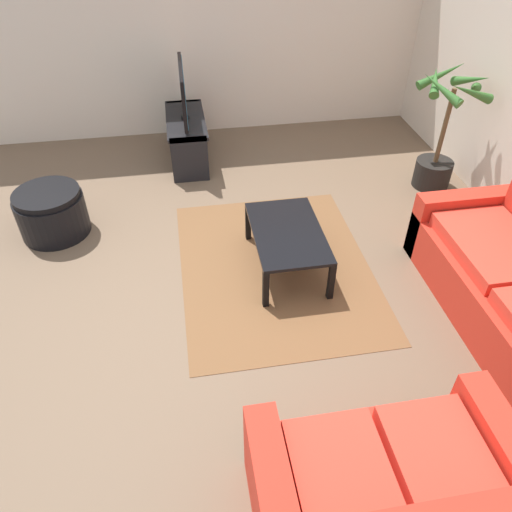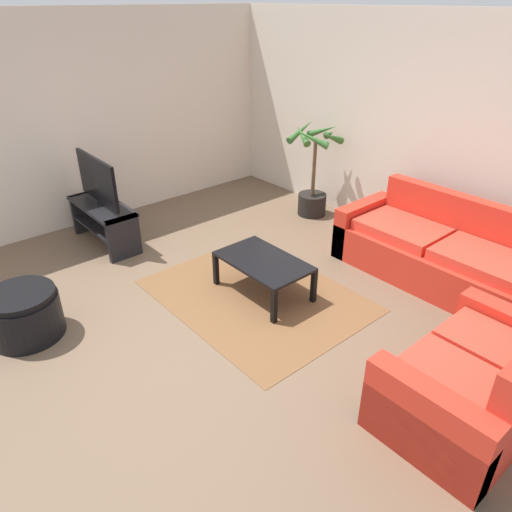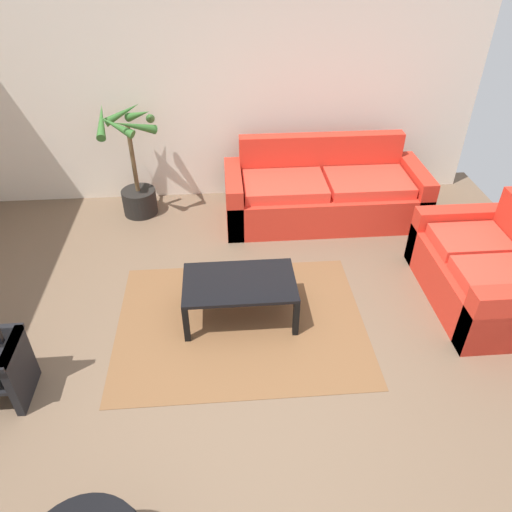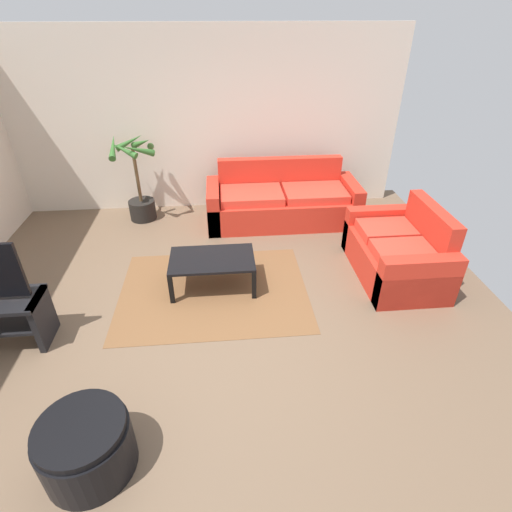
% 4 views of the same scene
% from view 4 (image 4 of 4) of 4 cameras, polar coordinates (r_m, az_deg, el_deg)
% --- Properties ---
extents(ground_plane, '(6.60, 6.60, 0.00)m').
position_cam_4_polar(ground_plane, '(4.35, -6.14, -9.22)').
color(ground_plane, brown).
extents(wall_back, '(6.00, 0.06, 2.70)m').
position_cam_4_polar(wall_back, '(6.45, -6.90, 18.43)').
color(wall_back, beige).
rests_on(wall_back, ground).
extents(couch_main, '(2.29, 0.90, 0.90)m').
position_cam_4_polar(couch_main, '(6.19, 3.77, 7.68)').
color(couch_main, red).
rests_on(couch_main, ground).
extents(couch_loveseat, '(0.90, 1.43, 0.90)m').
position_cam_4_polar(couch_loveseat, '(5.18, 19.72, 0.38)').
color(couch_loveseat, red).
rests_on(couch_loveseat, ground).
extents(coffee_table, '(0.98, 0.60, 0.40)m').
position_cam_4_polar(coffee_table, '(4.65, -6.33, -0.81)').
color(coffee_table, black).
rests_on(coffee_table, ground).
extents(area_rug, '(2.20, 1.70, 0.01)m').
position_cam_4_polar(area_rug, '(4.76, -6.09, -4.95)').
color(area_rug, brown).
rests_on(area_rug, ground).
extents(potted_palm, '(0.68, 0.69, 1.31)m').
position_cam_4_polar(potted_palm, '(6.40, -16.46, 9.34)').
color(potted_palm, black).
rests_on(potted_palm, ground).
extents(ottoman, '(0.65, 0.65, 0.46)m').
position_cam_4_polar(ottoman, '(3.34, -23.23, -23.84)').
color(ottoman, black).
rests_on(ottoman, ground).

